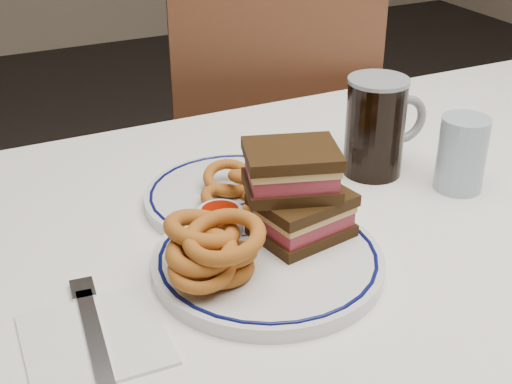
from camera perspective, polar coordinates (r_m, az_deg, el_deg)
name	(u,v)px	position (r m, az deg, el deg)	size (l,w,h in m)	color
dining_table	(388,266)	(1.08, 10.50, -5.81)	(1.27, 0.87, 0.75)	white
chair_far	(266,151)	(1.70, 0.81, 3.27)	(0.55, 0.55, 0.96)	#492917
main_plate	(268,261)	(0.86, 0.96, -5.54)	(0.28, 0.28, 0.02)	silver
reuben_sandwich	(297,192)	(0.88, 3.28, -0.04)	(0.14, 0.13, 0.12)	black
onion_rings_main	(211,249)	(0.81, -3.60, -4.60)	(0.12, 0.13, 0.08)	brown
ketchup_ramekin	(220,219)	(0.90, -2.87, -2.21)	(0.06, 0.06, 0.03)	white
beer_mug	(377,126)	(1.08, 9.65, 5.26)	(0.14, 0.09, 0.15)	black
water_glass	(462,154)	(1.07, 16.14, 2.95)	(0.07, 0.07, 0.11)	#92A9BC
far_plate	(236,197)	(1.01, -1.61, -0.38)	(0.26, 0.26, 0.02)	silver
onion_rings_far	(237,186)	(0.98, -1.55, 0.50)	(0.12, 0.12, 0.06)	brown
napkin_fork	(94,336)	(0.78, -12.82, -11.20)	(0.15, 0.19, 0.01)	silver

